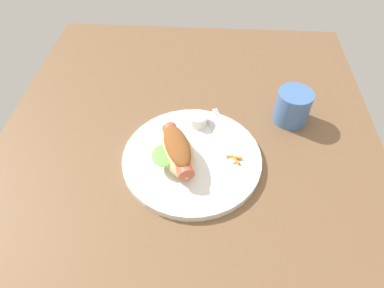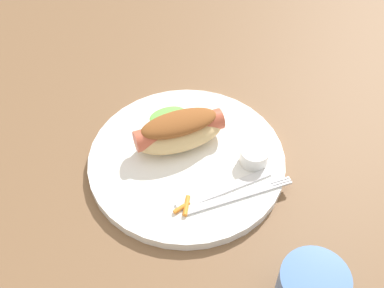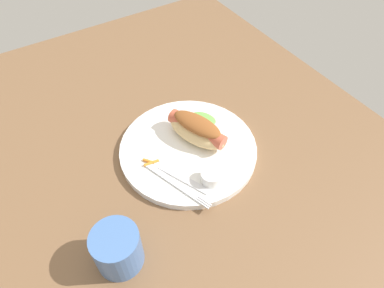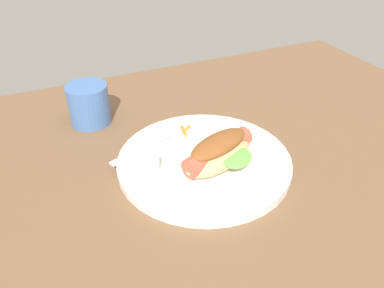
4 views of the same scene
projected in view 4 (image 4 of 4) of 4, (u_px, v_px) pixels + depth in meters
ground_plane at (218, 170)px, 68.72cm from camera, size 120.00×90.00×1.80cm
plate at (204, 162)px, 67.99cm from camera, size 30.50×30.50×1.60cm
hot_dog at (219, 152)px, 64.00cm from camera, size 15.63×11.77×5.77cm
sauce_ramekin at (146, 164)px, 63.92cm from camera, size 4.39×4.39×2.58cm
fork at (150, 145)px, 70.52cm from camera, size 15.98×6.62×0.40cm
knife at (162, 146)px, 70.17cm from camera, size 14.50×7.68×0.36cm
carrot_garnish at (185, 130)px, 74.42cm from camera, size 2.52×3.32×0.68cm
drinking_cup at (89, 104)px, 78.51cm from camera, size 8.31×8.31×8.27cm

